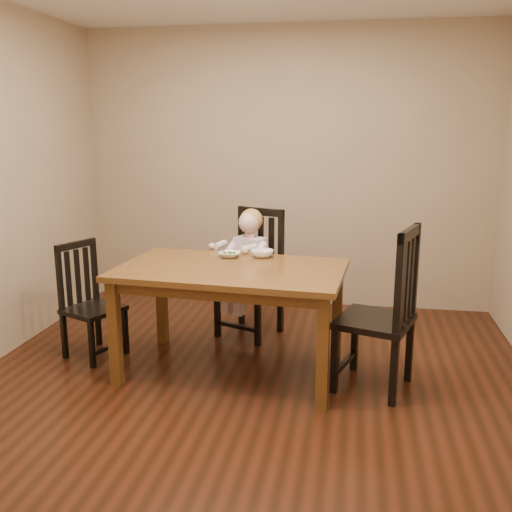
% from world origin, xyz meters
% --- Properties ---
extents(room, '(4.01, 4.01, 2.71)m').
position_xyz_m(room, '(0.00, 0.00, 1.35)').
color(room, '#3B190C').
rests_on(room, ground).
extents(dining_table, '(1.65, 1.07, 0.79)m').
position_xyz_m(dining_table, '(-0.17, 0.24, 0.70)').
color(dining_table, '#472610').
rests_on(dining_table, room).
extents(chair_child, '(0.60, 0.59, 1.08)m').
position_xyz_m(chair_child, '(-0.16, 1.07, 0.52)').
color(chair_child, black).
rests_on(chair_child, room).
extents(chair_left, '(0.50, 0.51, 0.90)m').
position_xyz_m(chair_left, '(-1.33, 0.36, 0.43)').
color(chair_left, black).
rests_on(chair_left, room).
extents(chair_right, '(0.60, 0.61, 1.14)m').
position_xyz_m(chair_right, '(0.90, 0.15, 0.54)').
color(chair_right, black).
rests_on(chair_right, room).
extents(toddler, '(0.46, 0.51, 0.57)m').
position_xyz_m(toddler, '(-0.18, 1.02, 0.67)').
color(toddler, silver).
rests_on(toddler, chair_child).
extents(bowl_peas, '(0.17, 0.17, 0.04)m').
position_xyz_m(bowl_peas, '(-0.24, 0.54, 0.81)').
color(bowl_peas, white).
rests_on(bowl_peas, dining_table).
extents(bowl_veg, '(0.22, 0.22, 0.06)m').
position_xyz_m(bowl_veg, '(-0.00, 0.59, 0.82)').
color(bowl_veg, white).
rests_on(bowl_veg, dining_table).
extents(fork, '(0.08, 0.10, 0.05)m').
position_xyz_m(fork, '(-0.29, 0.52, 0.84)').
color(fork, silver).
rests_on(fork, bowl_peas).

